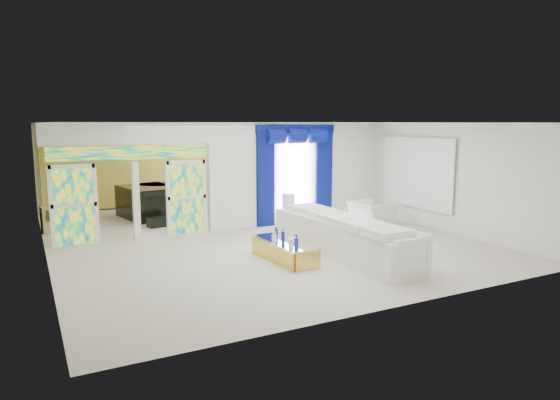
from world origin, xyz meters
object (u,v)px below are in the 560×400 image
white_sofa (343,239)px  coffee_table (284,251)px  armchair (371,214)px  console_table (297,219)px  grand_piano (150,202)px

white_sofa → coffee_table: 1.40m
coffee_table → armchair: size_ratio=1.62×
console_table → grand_piano: grand_piano is taller
white_sofa → coffee_table: bearing=162.5°
coffee_table → console_table: 3.73m
console_table → armchair: (1.83, -1.11, 0.17)m
console_table → armchair: armchair is taller
white_sofa → armchair: size_ratio=3.75×
grand_piano → white_sofa: bearing=-78.6°
console_table → grand_piano: size_ratio=0.60×
armchair → white_sofa: bearing=128.8°
white_sofa → grand_piano: 7.35m
coffee_table → armchair: armchair is taller
white_sofa → console_table: size_ratio=3.60×
console_table → armchair: 2.15m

